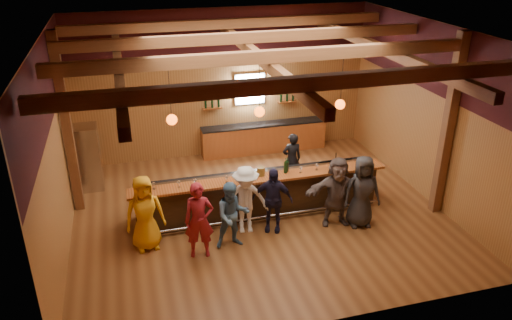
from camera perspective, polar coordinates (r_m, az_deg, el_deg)
The scene contains 27 objects.
room at distance 11.36m, azimuth 0.33°, elevation 8.07°, with size 9.04×9.00×4.52m.
bar_counter at distance 12.48m, azimuth 0.26°, elevation -3.73°, with size 6.30×1.07×1.11m.
back_bar_cabinet at distance 15.91m, azimuth 0.91°, elevation 2.58°, with size 4.00×0.52×0.95m.
window at distance 15.49m, azimuth -0.72°, elevation 8.14°, with size 0.95×0.09×0.95m.
framed_pictures at distance 15.70m, azimuth 2.38°, elevation 8.54°, with size 5.35×0.05×0.45m.
wine_shelves at distance 15.56m, azimuth -0.65°, elevation 6.55°, with size 3.00×0.18×0.30m.
pendant_lights at distance 11.46m, azimuth 0.40°, elevation 5.57°, with size 4.24×0.24×1.37m.
stainless_fridge at distance 14.21m, azimuth -18.73°, elevation 0.26°, with size 0.70×0.70×1.80m, color silver.
customer_orange at distance 11.18m, azimuth -12.60°, elevation -5.95°, with size 0.86×0.56×1.75m, color orange.
customer_redvest at distance 10.74m, azimuth -6.51°, elevation -6.89°, with size 0.63×0.41×1.73m, color maroon.
customer_denim at distance 11.03m, azimuth -2.71°, elevation -6.33°, with size 0.76×0.59×1.57m, color teal.
customer_white at distance 11.51m, azimuth -1.18°, elevation -4.58°, with size 1.08×0.62×1.67m, color white.
customer_navy at distance 11.59m, azimuth 1.89°, elevation -4.57°, with size 0.94×0.39×1.60m, color #1B1932.
customer_brown at distance 11.94m, azimuth 9.24°, elevation -3.59°, with size 1.61×0.51×1.74m, color #584A47.
customer_dark at distance 12.01m, azimuth 12.02°, elevation -3.54°, with size 0.87×0.57×1.78m, color #2A2A2C.
bartender at distance 13.76m, azimuth 4.11°, elevation 0.11°, with size 0.55×0.36×1.50m, color black.
ice_bucket at distance 11.97m, azimuth 0.57°, elevation -1.30°, with size 0.19×0.19×0.21m, color brown.
bottle_a at distance 12.19m, azimuth 3.57°, elevation -0.67°, with size 0.08×0.08×0.36m.
bottle_b at distance 12.09m, azimuth 3.40°, elevation -0.83°, with size 0.08×0.08×0.39m.
glass_a at distance 11.57m, azimuth -11.61°, elevation -2.71°, with size 0.08×0.08×0.18m.
glass_b at distance 11.53m, azimuth -8.81°, elevation -2.55°, with size 0.08×0.08×0.18m.
glass_c at distance 11.54m, azimuth -7.01°, elevation -2.38°, with size 0.09×0.09×0.19m.
glass_d at distance 11.63m, azimuth -3.37°, elevation -1.99°, with size 0.09×0.09×0.19m.
glass_e at distance 11.79m, azimuth -1.68°, elevation -1.69°, with size 0.07×0.07×0.16m.
glass_f at distance 12.15m, azimuth 5.11°, elevation -0.96°, with size 0.07×0.07×0.16m.
glass_g at distance 12.33m, azimuth 6.96°, elevation -0.59°, with size 0.08×0.08×0.17m.
glass_h at distance 12.51m, azimuth 8.93°, elevation -0.33°, with size 0.08×0.08×0.17m.
Camera 1 is at (-2.94, -10.42, 6.46)m, focal length 35.00 mm.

